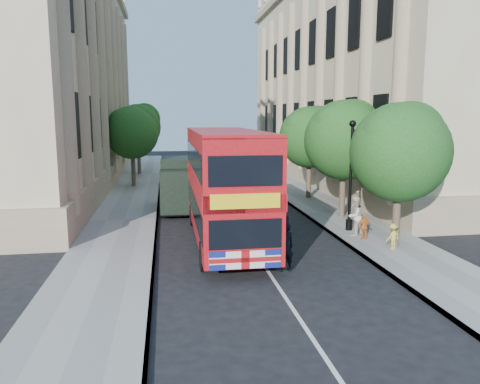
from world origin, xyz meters
name	(u,v)px	position (x,y,z in m)	size (l,w,h in m)	color
ground	(275,282)	(0.00, 0.00, 0.00)	(120.00, 120.00, 0.00)	black
pavement_right	(334,213)	(5.75, 10.00, 0.06)	(3.50, 80.00, 0.12)	gray
pavement_left	(124,221)	(-5.75, 10.00, 0.06)	(3.50, 80.00, 0.12)	gray
building_right	(370,74)	(13.80, 24.00, 9.00)	(12.00, 38.00, 18.00)	tan
building_left	(26,69)	(-13.80, 24.00, 9.00)	(12.00, 38.00, 18.00)	tan
tree_right_near	(401,147)	(5.84, 3.03, 4.25)	(4.00, 4.00, 6.08)	#473828
tree_right_mid	(345,136)	(5.84, 9.03, 4.45)	(4.20, 4.20, 6.37)	#473828
tree_right_far	(310,134)	(5.84, 15.03, 4.31)	(4.00, 4.00, 6.15)	#473828
tree_left_far	(132,130)	(-5.96, 22.03, 4.44)	(4.00, 4.00, 6.30)	#473828
tree_left_back	(138,124)	(-5.96, 30.03, 4.71)	(4.20, 4.20, 6.65)	#473828
lamp_post	(351,180)	(5.00, 6.00, 2.51)	(0.32, 0.32, 5.16)	black
double_decker_bus	(225,183)	(-1.00, 5.16, 2.64)	(2.79, 10.36, 4.78)	#A20B10
box_van	(181,186)	(-2.70, 12.27, 1.49)	(2.31, 5.37, 3.04)	black
police_constable	(285,247)	(0.59, 1.00, 0.90)	(0.65, 0.43, 1.79)	black
woman_pedestrian	(355,216)	(4.83, 4.97, 1.02)	(0.87, 0.68, 1.80)	silver
child_a	(364,227)	(5.01, 4.29, 0.68)	(0.66, 0.27, 1.12)	orange
child_b	(393,236)	(5.49, 2.61, 0.66)	(0.69, 0.40, 1.07)	gold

